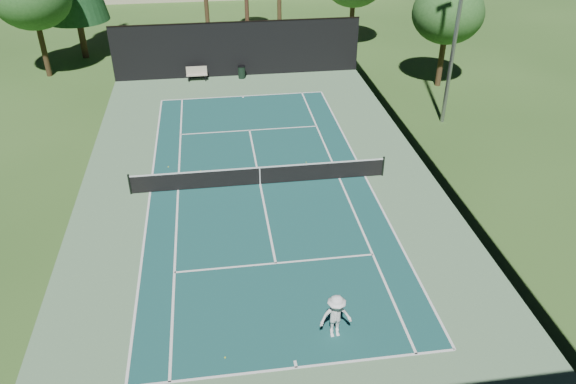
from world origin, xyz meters
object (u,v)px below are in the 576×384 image
at_px(trash_bin, 242,72).
at_px(tennis_ball_d, 168,167).
at_px(player, 336,317).
at_px(tennis_ball_c, 306,162).
at_px(tennis_net, 260,175).
at_px(tennis_ball_b, 201,171).
at_px(park_bench, 197,73).
at_px(tennis_ball_a, 225,358).

bearing_deg(trash_bin, tennis_ball_d, -110.64).
xyz_separation_m(player, tennis_ball_d, (-6.26, 13.09, -0.85)).
height_order(player, tennis_ball_c, player).
bearing_deg(player, tennis_net, 94.72).
relative_size(tennis_ball_b, park_bench, 0.04).
xyz_separation_m(tennis_net, trash_bin, (0.20, 15.43, -0.08)).
xyz_separation_m(tennis_ball_b, park_bench, (-0.10, 13.66, 0.51)).
distance_m(tennis_net, tennis_ball_a, 11.38).
xyz_separation_m(tennis_ball_a, park_bench, (-0.77, 26.56, 0.51)).
xyz_separation_m(tennis_net, tennis_ball_c, (2.70, 1.93, -0.53)).
height_order(tennis_net, tennis_ball_c, tennis_net).
relative_size(tennis_net, trash_bin, 13.65).
bearing_deg(tennis_net, tennis_ball_a, -101.68).
distance_m(tennis_net, park_bench, 15.73).
height_order(tennis_ball_c, trash_bin, trash_bin).
relative_size(tennis_ball_c, trash_bin, 0.06).
bearing_deg(tennis_ball_c, trash_bin, 100.51).
height_order(tennis_ball_b, trash_bin, trash_bin).
height_order(player, tennis_ball_a, player).
bearing_deg(trash_bin, tennis_ball_c, -79.49).
xyz_separation_m(player, tennis_ball_c, (1.13, 12.56, -0.85)).
xyz_separation_m(player, trash_bin, (-1.37, 26.05, -0.40)).
bearing_deg(tennis_ball_c, tennis_ball_d, 175.90).
xyz_separation_m(park_bench, trash_bin, (3.27, 0.01, -0.07)).
distance_m(tennis_net, tennis_ball_d, 5.32).
distance_m(player, tennis_ball_d, 14.53).
height_order(tennis_net, tennis_ball_d, tennis_net).
distance_m(tennis_ball_a, park_bench, 26.57).
relative_size(player, tennis_ball_c, 29.87).
distance_m(tennis_ball_a, trash_bin, 26.68).
bearing_deg(tennis_ball_a, player, 7.50).
bearing_deg(tennis_ball_b, tennis_ball_c, 1.70).
bearing_deg(player, tennis_ball_c, 81.15).
bearing_deg(trash_bin, player, -86.99).
distance_m(tennis_ball_c, park_bench, 14.68).
bearing_deg(park_bench, player, -79.89).
xyz_separation_m(tennis_ball_a, trash_bin, (2.50, 26.56, 0.45)).
height_order(tennis_ball_d, trash_bin, trash_bin).
height_order(tennis_ball_b, park_bench, park_bench).
bearing_deg(trash_bin, tennis_ball_a, -95.37).
distance_m(player, tennis_ball_a, 4.00).
bearing_deg(trash_bin, tennis_ball_b, -103.08).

